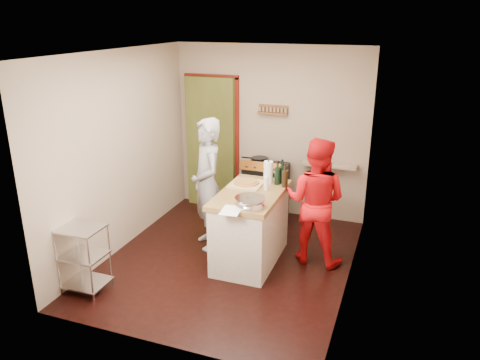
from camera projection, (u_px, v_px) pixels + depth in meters
name	position (u px, v px, depth m)	size (l,w,h in m)	color
floor	(229.00, 260.00, 6.03)	(3.50, 3.50, 0.00)	black
back_wall	(232.00, 138.00, 7.44)	(3.00, 0.44, 2.60)	tan
left_wall	(121.00, 152.00, 6.08)	(0.04, 3.50, 2.60)	tan
right_wall	(356.00, 178.00, 5.12)	(0.04, 3.50, 2.60)	tan
ceiling	(227.00, 51.00, 5.16)	(3.00, 3.50, 0.02)	white
stove	(266.00, 191.00, 7.13)	(0.60, 0.63, 1.00)	black
wire_shelving	(84.00, 256.00, 5.24)	(0.48, 0.40, 0.80)	silver
island	(251.00, 225.00, 5.87)	(0.75, 1.40, 1.25)	beige
person_stripe	(207.00, 184.00, 6.15)	(0.64, 0.42, 1.76)	silver
person_red	(315.00, 201.00, 5.79)	(0.79, 0.61, 1.62)	red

